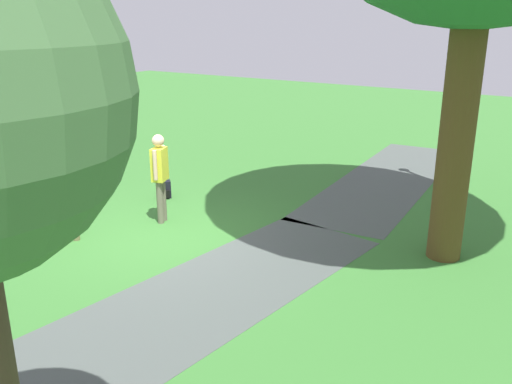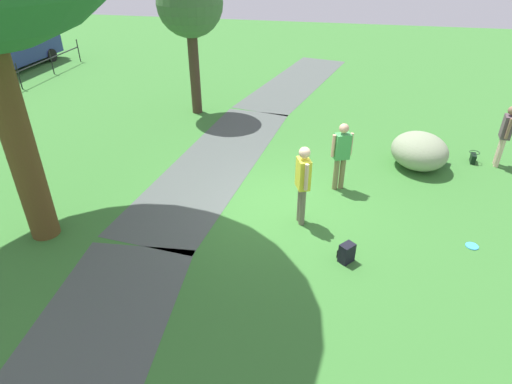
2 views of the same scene
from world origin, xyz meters
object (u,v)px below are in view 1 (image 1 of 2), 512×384
at_px(spare_backpack_on_lawn, 165,190).
at_px(lamp_post, 451,99).
at_px(man_near_boulder, 160,172).
at_px(frisbee_on_grass, 61,189).
at_px(passerby_on_path, 67,189).

bearing_deg(spare_backpack_on_lawn, lamp_post, 132.53).
xyz_separation_m(man_near_boulder, frisbee_on_grass, (-0.19, -3.52, -1.05)).
bearing_deg(lamp_post, passerby_on_path, -32.81).
bearing_deg(passerby_on_path, spare_backpack_on_lawn, -174.77).
distance_m(lamp_post, man_near_boulder, 7.08).
distance_m(lamp_post, frisbee_on_grass, 9.58).
height_order(lamp_post, spare_backpack_on_lawn, lamp_post).
bearing_deg(spare_backpack_on_lawn, frisbee_on_grass, -69.18).
bearing_deg(frisbee_on_grass, lamp_post, 126.42).
bearing_deg(man_near_boulder, spare_backpack_on_lawn, -138.83).
height_order(man_near_boulder, passerby_on_path, man_near_boulder).
distance_m(lamp_post, spare_backpack_on_lawn, 7.06).
relative_size(lamp_post, passerby_on_path, 1.99).
distance_m(man_near_boulder, spare_backpack_on_lawn, 1.75).
relative_size(lamp_post, spare_backpack_on_lawn, 8.51).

